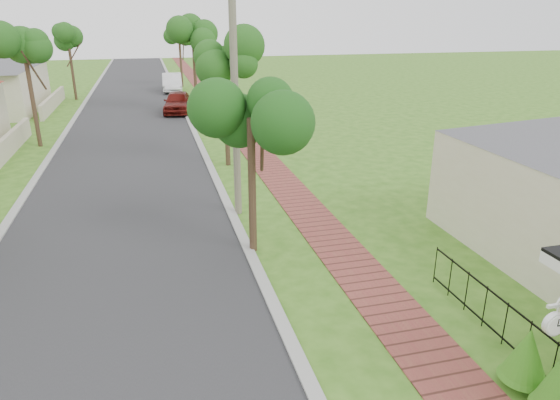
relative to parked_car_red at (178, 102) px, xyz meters
name	(u,v)px	position (x,y,z in m)	size (l,w,h in m)	color
road	(129,150)	(-3.17, -9.89, -0.75)	(7.00, 120.00, 0.02)	#28282B
kerb_right	(200,145)	(0.48, -9.89, -0.75)	(0.30, 120.00, 0.10)	#9E9E99
kerb_left	(52,155)	(-6.82, -9.89, -0.75)	(0.30, 120.00, 0.10)	#9E9E99
sidewalk	(249,143)	(3.08, -9.89, -0.75)	(1.50, 120.00, 0.03)	brown
picket_fence	(554,364)	(4.73, -29.89, -0.21)	(0.03, 8.02, 1.00)	black
street_trees	(125,49)	(-3.04, -3.04, 3.79)	(10.70, 37.65, 5.89)	#382619
parked_car_red	(178,102)	(0.00, 0.00, 0.00)	(1.76, 4.38, 1.49)	#5C120D
parked_car_white	(172,83)	(0.23, 10.92, 0.04)	(1.66, 4.76, 1.57)	white
near_tree	(251,116)	(0.63, -22.89, 3.20)	(1.93, 1.93, 4.96)	#382619
utility_pole	(234,76)	(0.73, -19.89, 3.89)	(1.20, 0.24, 9.15)	#736C5A
station_clock	(555,322)	(3.89, -30.49, 1.20)	(0.66, 0.13, 0.56)	white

